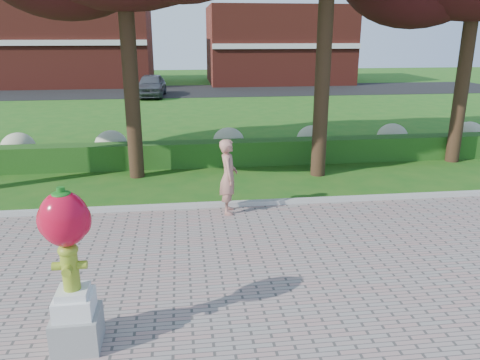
{
  "coord_description": "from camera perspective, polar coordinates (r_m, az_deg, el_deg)",
  "views": [
    {
      "loc": [
        -0.6,
        -7.89,
        4.16
      ],
      "look_at": [
        0.52,
        1.0,
        1.35
      ],
      "focal_mm": 35.0,
      "sensor_mm": 36.0,
      "label": 1
    }
  ],
  "objects": [
    {
      "name": "street",
      "position": [
        36.13,
        -6.31,
        10.74
      ],
      "size": [
        50.0,
        8.0,
        0.02
      ],
      "primitive_type": "cube",
      "color": "black",
      "rests_on": "ground"
    },
    {
      "name": "lawn_hedge",
      "position": [
        15.37,
        -4.74,
        3.21
      ],
      "size": [
        24.0,
        0.7,
        0.8
      ],
      "primitive_type": "cube",
      "color": "#1D4413",
      "rests_on": "ground"
    },
    {
      "name": "parked_car",
      "position": [
        33.12,
        -10.79,
        11.29
      ],
      "size": [
        2.07,
        4.6,
        1.53
      ],
      "primitive_type": "imported",
      "rotation": [
        0.0,
        0.0,
        -0.06
      ],
      "color": "#47494F",
      "rests_on": "street"
    },
    {
      "name": "ground",
      "position": [
        8.94,
        -2.55,
        -10.32
      ],
      "size": [
        100.0,
        100.0,
        0.0
      ],
      "primitive_type": "plane",
      "color": "#1D5916",
      "rests_on": "ground"
    },
    {
      "name": "hydrant_sculpture",
      "position": [
        6.59,
        -20.04,
        -9.82
      ],
      "size": [
        0.67,
        0.63,
        2.3
      ],
      "rotation": [
        0.0,
        0.0,
        0.01
      ],
      "color": "gray",
      "rests_on": "walkway"
    },
    {
      "name": "hydrangea_row",
      "position": [
        16.33,
        -2.91,
        4.65
      ],
      "size": [
        20.1,
        1.1,
        0.99
      ],
      "color": "tan",
      "rests_on": "ground"
    },
    {
      "name": "curb",
      "position": [
        11.64,
        -3.78,
        -3.14
      ],
      "size": [
        40.0,
        0.18,
        0.15
      ],
      "primitive_type": "cube",
      "color": "#ADADA5",
      "rests_on": "ground"
    },
    {
      "name": "building_left",
      "position": [
        42.93,
        -20.63,
        15.49
      ],
      "size": [
        14.0,
        8.0,
        7.0
      ],
      "primitive_type": "cube",
      "color": "maroon",
      "rests_on": "ground"
    },
    {
      "name": "building_right",
      "position": [
        42.77,
        4.58,
        16.09
      ],
      "size": [
        12.0,
        8.0,
        6.4
      ],
      "primitive_type": "cube",
      "color": "maroon",
      "rests_on": "ground"
    },
    {
      "name": "woman",
      "position": [
        11.02,
        -1.43,
        0.44
      ],
      "size": [
        0.47,
        0.68,
        1.8
      ],
      "primitive_type": "imported",
      "rotation": [
        0.0,
        0.0,
        1.5
      ],
      "color": "#B37666",
      "rests_on": "walkway"
    }
  ]
}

